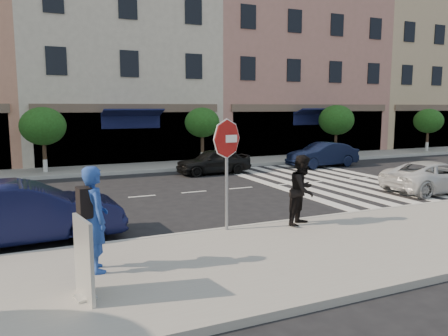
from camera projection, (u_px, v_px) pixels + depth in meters
ground at (240, 216)px, 13.00m from camera, size 120.00×120.00×0.00m
sidewalk_near at (315, 251)px, 9.60m from camera, size 60.00×4.50×0.15m
sidewalk_far at (148, 167)px, 22.94m from camera, size 60.00×3.00×0.15m
building_centre at (114, 70)px, 27.40m from camera, size 11.00×9.00×11.00m
building_east_mid at (279, 62)px, 32.11m from camera, size 13.00×9.00×13.00m
building_east_far at (405, 74)px, 37.24m from camera, size 12.00×9.00×12.00m
street_tree_wb at (43, 126)px, 20.43m from camera, size 2.10×2.10×3.06m
street_tree_c at (202, 123)px, 23.65m from camera, size 1.90×1.90×3.04m
street_tree_ea at (336, 120)px, 27.28m from camera, size 2.20×2.20×3.19m
street_tree_eb at (428, 121)px, 30.54m from camera, size 2.00×2.00×2.94m
stop_sign at (227, 150)px, 10.71m from camera, size 0.99×0.12×2.79m
photographer at (95, 219)px, 8.13m from camera, size 0.56×0.78×2.00m
walker at (303, 190)px, 11.38m from camera, size 1.13×1.06×1.84m
poster_board at (84, 260)px, 6.96m from camera, size 0.36×0.87×1.33m
car_near_mid at (24, 213)px, 10.24m from camera, size 4.62×1.84×1.49m
car_near_right at (435, 177)px, 16.60m from camera, size 4.25×2.01×1.17m
car_far_mid at (214, 161)px, 21.06m from camera, size 3.68×1.60×1.23m
car_far_right at (323, 155)px, 23.56m from camera, size 4.06×1.61×1.31m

